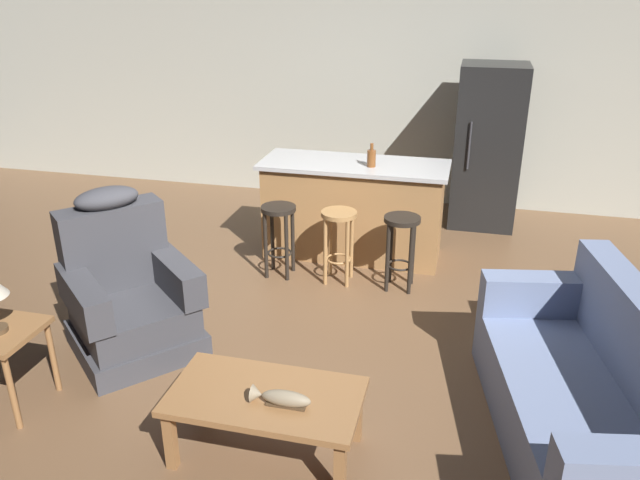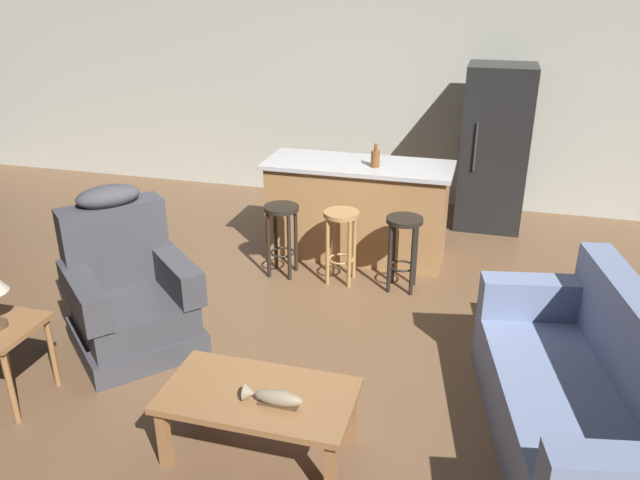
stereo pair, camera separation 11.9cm
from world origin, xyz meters
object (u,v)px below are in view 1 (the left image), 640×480
at_px(couch, 589,397).
at_px(bottle_tall_green, 371,158).
at_px(recliner_near_lamp, 128,295).
at_px(bar_stool_left, 279,228).
at_px(bar_stool_middle, 339,233).
at_px(bar_stool_right, 401,239).
at_px(end_table, 0,343).
at_px(fish_figurine, 280,398).
at_px(kitchen_island, 353,209).
at_px(refrigerator, 487,147).
at_px(coffee_table, 265,402).

distance_m(couch, bottle_tall_green, 2.96).
relative_size(recliner_near_lamp, bottle_tall_green, 5.41).
bearing_deg(bar_stool_left, bar_stool_middle, 0.00).
distance_m(bar_stool_right, bottle_tall_green, 0.87).
bearing_deg(end_table, fish_figurine, -3.21).
bearing_deg(kitchen_island, bar_stool_right, -48.87).
xyz_separation_m(bar_stool_left, refrigerator, (1.81, 1.83, 0.41)).
bearing_deg(coffee_table, fish_figurine, -31.42).
relative_size(fish_figurine, kitchen_island, 0.19).
relative_size(couch, bar_stool_left, 2.98).
bearing_deg(recliner_near_lamp, couch, 35.70).
bearing_deg(bar_stool_middle, bar_stool_left, 180.00).
bearing_deg(kitchen_island, recliner_near_lamp, -122.14).
height_order(end_table, bottle_tall_green, bottle_tall_green).
distance_m(coffee_table, bar_stool_middle, 2.30).
relative_size(bar_stool_right, refrigerator, 0.39).
height_order(fish_figurine, couch, couch).
xyz_separation_m(bar_stool_middle, bottle_tall_green, (0.19, 0.54, 0.56)).
height_order(couch, recliner_near_lamp, recliner_near_lamp).
height_order(couch, kitchen_island, kitchen_island).
xyz_separation_m(fish_figurine, refrigerator, (1.07, 4.20, 0.42)).
xyz_separation_m(fish_figurine, bottle_tall_green, (-0.00, 2.91, 0.57)).
bearing_deg(bar_stool_middle, refrigerator, 55.59).
bearing_deg(couch, refrigerator, -90.99).
bearing_deg(kitchen_island, end_table, -120.58).
relative_size(fish_figurine, refrigerator, 0.19).
xyz_separation_m(end_table, bottle_tall_green, (1.89, 2.81, 0.57)).
bearing_deg(coffee_table, recliner_near_lamp, 147.34).
distance_m(couch, bar_stool_middle, 2.59).
bearing_deg(fish_figurine, kitchen_island, 93.37).
height_order(end_table, kitchen_island, kitchen_island).
height_order(recliner_near_lamp, kitchen_island, recliner_near_lamp).
distance_m(coffee_table, bar_stool_left, 2.39).
bearing_deg(refrigerator, fish_figurine, -104.25).
xyz_separation_m(recliner_near_lamp, kitchen_island, (1.29, 2.06, 0.06)).
xyz_separation_m(recliner_near_lamp, end_table, (-0.42, -0.83, 0.04)).
height_order(kitchen_island, bar_stool_left, kitchen_island).
relative_size(end_table, bar_stool_middle, 0.82).
bearing_deg(bar_stool_left, fish_figurine, -72.48).
bearing_deg(couch, bar_stool_right, -64.21).
relative_size(couch, end_table, 3.62).
bearing_deg(bottle_tall_green, kitchen_island, 153.66).
relative_size(coffee_table, refrigerator, 0.62).
bearing_deg(bar_stool_left, coffee_table, -74.59).
distance_m(end_table, refrigerator, 5.06).
distance_m(recliner_near_lamp, kitchen_island, 2.43).
relative_size(fish_figurine, couch, 0.17).
height_order(coffee_table, refrigerator, refrigerator).
distance_m(bar_stool_left, bar_stool_right, 1.12).
bearing_deg(bar_stool_right, refrigerator, 69.26).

